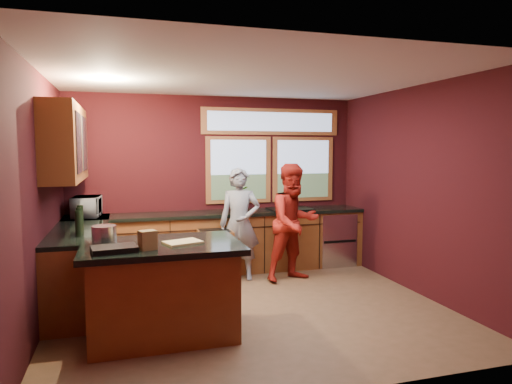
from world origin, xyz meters
name	(u,v)px	position (x,y,z in m)	size (l,w,h in m)	color
floor	(251,308)	(0.00, 0.00, 0.00)	(4.50, 4.50, 0.00)	brown
room_shell	(195,156)	(-0.60, 0.32, 1.80)	(4.52, 4.02, 2.71)	black
back_counter	(234,241)	(0.20, 1.70, 0.46)	(4.50, 0.64, 0.93)	brown
left_counter	(81,264)	(-1.95, 0.85, 0.47)	(0.64, 2.30, 0.93)	brown
island	(163,289)	(-1.06, -0.50, 0.48)	(1.55, 1.05, 0.95)	brown
person_grey	(240,224)	(0.18, 1.25, 0.81)	(0.59, 0.39, 1.61)	slate
person_red	(294,222)	(0.91, 0.98, 0.84)	(0.82, 0.64, 1.68)	maroon
microwave	(87,207)	(-1.92, 1.70, 1.08)	(0.52, 0.35, 0.29)	#999999
potted_plant	(237,198)	(0.26, 1.75, 1.12)	(0.35, 0.30, 0.39)	#999999
paper_towel	(291,200)	(1.13, 1.70, 1.07)	(0.12, 0.12, 0.28)	white
cutting_board	(183,242)	(-0.86, -0.55, 0.95)	(0.35, 0.25, 0.02)	tan
stock_pot	(104,235)	(-1.61, -0.35, 1.03)	(0.24, 0.24, 0.18)	silver
paper_bag	(148,240)	(-1.21, -0.75, 1.03)	(0.15, 0.12, 0.18)	brown
black_tray	(114,249)	(-1.51, -0.75, 0.97)	(0.40, 0.28, 0.05)	black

